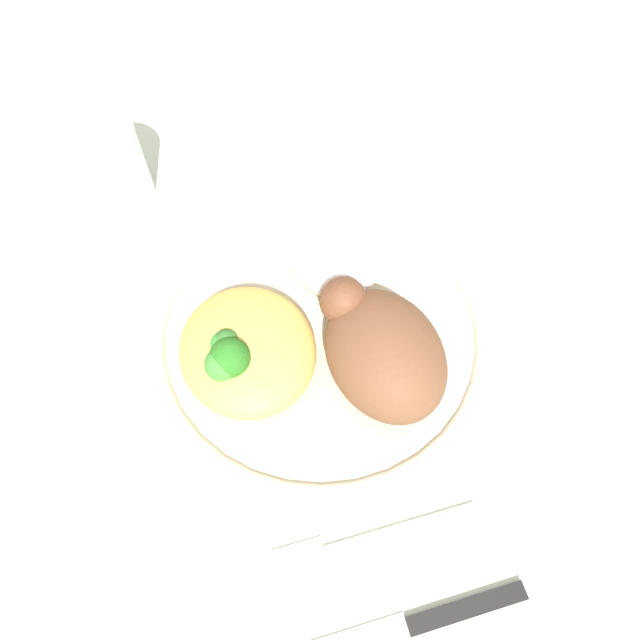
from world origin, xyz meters
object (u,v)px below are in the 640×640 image
object	(u,v)px
fork	(364,541)
knife	(410,627)
rice_pile	(331,248)
water_glass	(107,164)
plate	(320,332)
roasted_chicken	(382,350)
mac_cheese_with_broccoli	(244,351)

from	to	relation	value
fork	knife	xyz separation A→B (m)	(-0.06, -0.00, 0.00)
rice_pile	water_glass	bearing A→B (deg)	42.36
rice_pile	plate	bearing A→B (deg)	148.31
plate	fork	xyz separation A→B (m)	(-0.15, 0.03, -0.01)
roasted_chicken	fork	bearing A→B (deg)	150.57
roasted_chicken	knife	world-z (taller)	roasted_chicken
water_glass	rice_pile	bearing A→B (deg)	-137.64
mac_cheese_with_broccoli	plate	bearing A→B (deg)	-84.13
rice_pile	water_glass	world-z (taller)	water_glass
water_glass	mac_cheese_with_broccoli	bearing A→B (deg)	-167.08
fork	water_glass	distance (m)	0.37
plate	mac_cheese_with_broccoli	world-z (taller)	mac_cheese_with_broccoli
fork	rice_pile	bearing A→B (deg)	-17.50
fork	roasted_chicken	bearing A→B (deg)	-29.43
fork	mac_cheese_with_broccoli	bearing A→B (deg)	11.09
fork	water_glass	xyz separation A→B (m)	(0.36, 0.08, 0.04)
knife	water_glass	size ratio (longest dim) A/B	2.37
plate	water_glass	xyz separation A→B (m)	(0.21, 0.11, 0.03)
plate	rice_pile	distance (m)	0.07
plate	roasted_chicken	bearing A→B (deg)	-152.94
roasted_chicken	knife	size ratio (longest dim) A/B	0.60
fork	water_glass	size ratio (longest dim) A/B	1.78
rice_pile	fork	bearing A→B (deg)	162.50
rice_pile	knife	bearing A→B (deg)	167.12
mac_cheese_with_broccoli	fork	bearing A→B (deg)	-168.91
mac_cheese_with_broccoli	fork	xyz separation A→B (m)	(-0.15, -0.03, -0.03)
mac_cheese_with_broccoli	knife	xyz separation A→B (m)	(-0.21, -0.03, -0.03)
roasted_chicken	fork	distance (m)	0.13
mac_cheese_with_broccoli	roasted_chicken	bearing A→B (deg)	-116.40
knife	mac_cheese_with_broccoli	bearing A→B (deg)	9.27
mac_cheese_with_broccoli	knife	distance (m)	0.21
plate	knife	world-z (taller)	plate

